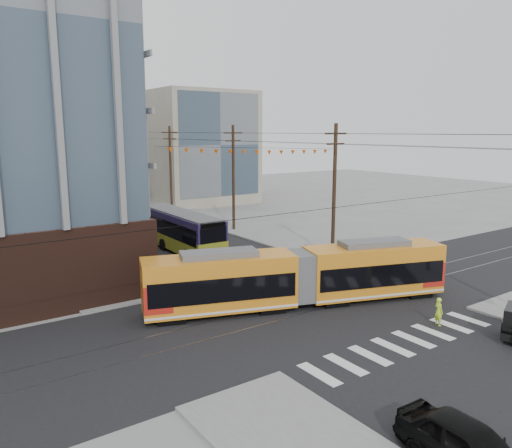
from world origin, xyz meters
The scene contains 12 objects.
ground centered at (0.00, 0.00, 0.00)m, with size 160.00×160.00×0.00m, color slate.
bg_bldg_ne_near centered at (16.00, 48.00, 8.00)m, with size 14.00×14.00×16.00m, color gray.
bg_bldg_ne_far centered at (18.00, 68.00, 7.00)m, with size 16.00×16.00×14.00m, color #8C99A5.
utility_pole_far centered at (8.50, 56.00, 5.50)m, with size 0.30×0.30×11.00m, color black.
streetcar centered at (-0.67, 4.23, 1.79)m, with size 18.57×2.61×3.58m, color orange, non-canonical shape.
city_bus centered at (-0.14, 21.45, 1.77)m, with size 2.71×12.52×3.55m, color #241B46, non-canonical shape.
black_sedan centered at (-6.02, -10.30, 0.82)m, with size 1.93×4.79×1.63m, color black.
parked_car_silver centered at (-5.24, 12.44, 0.80)m, with size 1.69×4.83×1.59m, color #B1B5BF.
parked_car_white centered at (-5.71, 16.29, 0.73)m, with size 2.05×5.03×1.46m, color silver.
parked_car_grey centered at (-5.47, 22.42, 0.66)m, with size 2.18×4.72×1.31m, color slate.
pedestrian centered at (3.47, -2.54, 0.78)m, with size 0.57×0.37×1.56m, color #CBF330.
jersey_barrier centered at (8.30, 11.92, 0.40)m, with size 0.91×4.05×0.81m, color gray.
Camera 1 is at (-19.38, -17.86, 10.42)m, focal length 35.00 mm.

